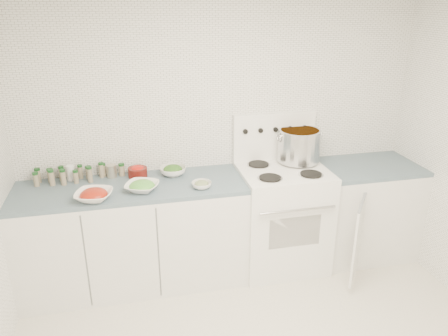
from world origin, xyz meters
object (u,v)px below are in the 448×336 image
Objects in this scene: bowl_tomato at (94,195)px; stove at (281,214)px; bowl_snowpea at (142,186)px; stock_pot at (299,144)px.

stove is at bearing 7.04° from bowl_tomato.
bowl_tomato reaches higher than bowl_snowpea.
stock_pot is 1.18× the size of bowl_snowpea.
bowl_tomato is 0.98× the size of bowl_snowpea.
bowl_snowpea is at bearing 13.65° from bowl_tomato.
stove reaches higher than stock_pot.
stock_pot is (0.19, 0.14, 0.60)m from stove.
stove is at bearing -142.70° from stock_pot.
stock_pot is 1.20× the size of bowl_tomato.
bowl_tomato is (-1.77, -0.34, -0.16)m from stock_pot.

